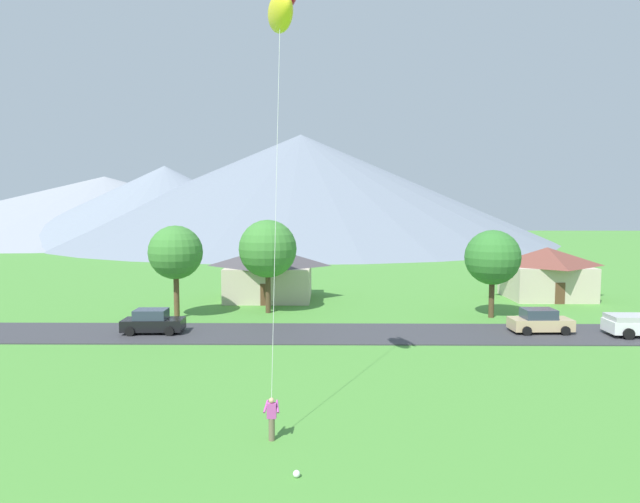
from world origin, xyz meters
TOP-DOWN VIEW (x-y plane):
  - road_strip at (0.00, 29.82)m, footprint 160.00×6.20m
  - mountain_central_ridge at (-41.94, 134.59)m, footprint 80.09×80.09m
  - mountain_far_east_ridge at (-70.14, 163.58)m, footprint 138.43×138.43m
  - mountain_west_ridge at (-5.94, 141.43)m, footprint 133.10×133.10m
  - house_leftmost at (22.61, 44.82)m, footprint 8.04×6.79m
  - house_left_center at (-4.53, 44.28)m, footprint 8.64×7.83m
  - tree_near_left at (-11.06, 35.14)m, footprint 4.31×4.31m
  - tree_left_of_center at (14.41, 35.66)m, footprint 4.42×4.42m
  - tree_center at (-3.91, 37.38)m, footprint 4.88×4.88m
  - parked_car_tan_west_end at (16.15, 30.18)m, footprint 4.26×2.20m
  - parked_car_black_mid_west at (-11.23, 29.72)m, footprint 4.26×2.19m
  - kite_flyer_with_kite at (-0.92, 15.77)m, footprint 1.90×4.80m
  - soccer_ball at (0.01, 9.87)m, footprint 0.24×0.24m

SIDE VIEW (x-z plane):
  - road_strip at x=0.00m, z-range 0.00..0.08m
  - soccer_ball at x=0.01m, z-range 0.00..0.24m
  - parked_car_tan_west_end at x=16.15m, z-range 0.03..1.71m
  - parked_car_black_mid_west at x=-11.23m, z-range 0.03..1.71m
  - house_leftmost at x=22.61m, z-range 0.09..5.13m
  - house_left_center at x=-4.53m, z-range 0.09..5.13m
  - tree_left_of_center at x=14.41m, z-range 1.32..8.44m
  - tree_near_left at x=-11.06m, z-range 1.56..9.04m
  - tree_center at x=-3.91m, z-range 1.49..9.38m
  - mountain_far_east_ridge at x=-70.14m, z-range 0.00..18.88m
  - mountain_central_ridge at x=-41.94m, z-range 0.00..20.00m
  - mountain_west_ridge at x=-5.94m, z-range 0.00..29.05m
  - kite_flyer_with_kite at x=-0.92m, z-range 7.57..25.38m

